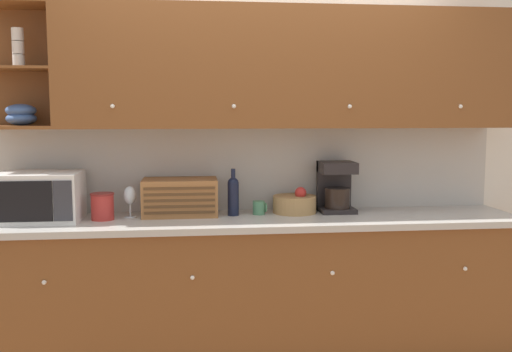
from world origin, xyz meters
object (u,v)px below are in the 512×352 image
microwave (40,197)px  coffee_maker (336,187)px  storage_canister (102,206)px  bread_box (180,197)px  wine_glass (130,196)px  wine_bottle (233,194)px  mug (259,208)px  fruit_basket (295,204)px

microwave → coffee_maker: bearing=3.4°
microwave → storage_canister: (0.37, -0.01, -0.07)m
bread_box → microwave: bearing=-173.4°
wine_glass → coffee_maker: coffee_maker is taller
wine_bottle → mug: size_ratio=3.32×
fruit_basket → wine_bottle: bearing=-173.5°
wine_bottle → mug: 0.19m
bread_box → mug: bearing=-3.7°
microwave → wine_bottle: 1.18m
microwave → wine_bottle: (1.17, 0.05, -0.01)m
wine_glass → wine_bottle: 0.65m
fruit_basket → coffee_maker: 0.30m
wine_bottle → coffee_maker: bearing=5.1°
wine_glass → bread_box: bearing=7.8°
storage_canister → fruit_basket: bearing=4.9°
bread_box → coffee_maker: 1.02m
storage_canister → coffee_maker: 1.50m
bread_box → fruit_basket: 0.75m
microwave → fruit_basket: bearing=3.5°
wine_glass → bread_box: (0.31, 0.04, -0.02)m
microwave → coffee_maker: (1.86, 0.11, 0.02)m
wine_glass → mug: bearing=0.6°
microwave → wine_bottle: wine_bottle is taller
microwave → mug: bearing=2.7°
mug → fruit_basket: 0.24m
wine_bottle → storage_canister: bearing=-175.9°
storage_canister → coffee_maker: bearing=4.6°
microwave → fruit_basket: (1.58, 0.10, -0.09)m
mug → coffee_maker: (0.52, 0.05, 0.12)m
fruit_basket → bread_box: bearing=180.0°
wine_bottle → coffee_maker: 0.69m
microwave → storage_canister: size_ratio=2.92×
wine_glass → wine_bottle: bearing=-0.4°
storage_canister → mug: bearing=4.2°
storage_canister → wine_bottle: wine_bottle is taller
microwave → storage_canister: 0.37m
wine_glass → bread_box: 0.31m
microwave → wine_glass: 0.53m
wine_bottle → fruit_basket: wine_bottle is taller
wine_bottle → coffee_maker: coffee_maker is taller
microwave → coffee_maker: coffee_maker is taller
storage_canister → mug: size_ratio=1.82×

